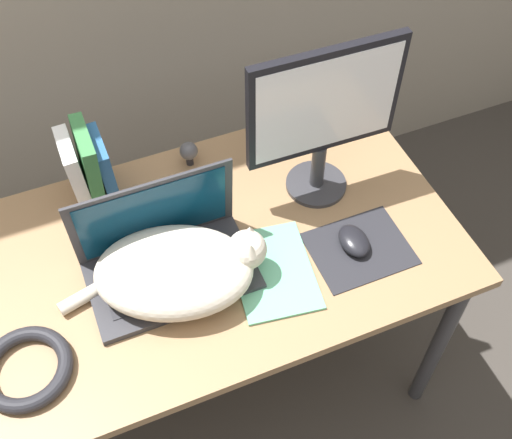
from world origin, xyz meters
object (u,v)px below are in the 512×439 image
object	(u,v)px
cat	(178,270)
cable_coil	(26,369)
book_row	(89,169)
webcam	(189,152)
computer_mouse	(354,241)
notepad	(273,271)
external_monitor	(324,115)
laptop	(167,257)

from	to	relation	value
cat	cable_coil	bearing A→B (deg)	-167.41
book_row	webcam	bearing A→B (deg)	3.46
book_row	cable_coil	bearing A→B (deg)	-120.60
computer_mouse	notepad	size ratio (longest dim) A/B	0.35
external_monitor	cable_coil	world-z (taller)	external_monitor
external_monitor	book_row	size ratio (longest dim) A/B	1.97
computer_mouse	notepad	world-z (taller)	computer_mouse
external_monitor	webcam	size ratio (longest dim) A/B	5.93
computer_mouse	cable_coil	world-z (taller)	computer_mouse
notepad	webcam	xyz separation A→B (m)	(-0.07, 0.41, 0.04)
book_row	notepad	size ratio (longest dim) A/B	0.79
external_monitor	book_row	world-z (taller)	external_monitor
notepad	book_row	bearing A→B (deg)	130.08
laptop	cable_coil	world-z (taller)	laptop
laptop	webcam	distance (m)	0.35
laptop	computer_mouse	size ratio (longest dim) A/B	3.90
webcam	cat	bearing A→B (deg)	-112.04
laptop	computer_mouse	world-z (taller)	laptop
cat	cable_coil	distance (m)	0.39
computer_mouse	book_row	size ratio (longest dim) A/B	0.45
cat	notepad	world-z (taller)	cat
computer_mouse	laptop	bearing A→B (deg)	165.97
laptop	cat	world-z (taller)	laptop
cat	book_row	world-z (taller)	book_row
laptop	external_monitor	size ratio (longest dim) A/B	0.89
laptop	notepad	world-z (taller)	laptop
cable_coil	cat	bearing A→B (deg)	12.59
cable_coil	webcam	bearing A→B (deg)	40.77
notepad	webcam	bearing A→B (deg)	99.59
cat	book_row	xyz separation A→B (m)	(-0.12, 0.35, 0.04)
laptop	webcam	xyz separation A→B (m)	(0.16, 0.31, -0.00)
notepad	cat	bearing A→B (deg)	167.63
laptop	cable_coil	bearing A→B (deg)	-158.68
laptop	external_monitor	xyz separation A→B (m)	(0.44, 0.10, 0.21)
book_row	webcam	distance (m)	0.27
cat	external_monitor	bearing A→B (deg)	20.43
laptop	cat	size ratio (longest dim) A/B	0.80
external_monitor	computer_mouse	bearing A→B (deg)	-90.39
laptop	external_monitor	bearing A→B (deg)	13.11
laptop	cat	bearing A→B (deg)	-79.08
laptop	computer_mouse	xyz separation A→B (m)	(0.44, -0.11, -0.03)
book_row	notepad	xyz separation A→B (m)	(0.34, -0.40, -0.10)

